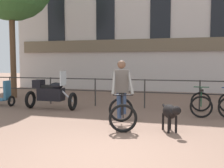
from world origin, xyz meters
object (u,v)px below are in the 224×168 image
Objects in this scene: dog at (171,112)px; parked_bicycle_near_lamp at (201,103)px; parked_motorcycle at (51,93)px; cyclist_with_bike at (122,97)px.

dog is 2.51m from parked_bicycle_near_lamp.
parked_motorcycle is 1.56× the size of parked_bicycle_near_lamp.
cyclist_with_bike is 2.96m from parked_bicycle_near_lamp.
dog is at bearing -29.93° from cyclist_with_bike.
parked_motorcycle is (-4.23, 1.94, 0.09)m from dog.
dog is at bearing 73.54° from parked_bicycle_near_lamp.
parked_motorcycle is at bearing 134.67° from cyclist_with_bike.
parked_bicycle_near_lamp is (5.04, 0.43, -0.20)m from parked_motorcycle.
cyclist_with_bike is 1.49× the size of parked_bicycle_near_lamp.
parked_motorcycle is (-2.96, 1.64, -0.20)m from cyclist_with_bike.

